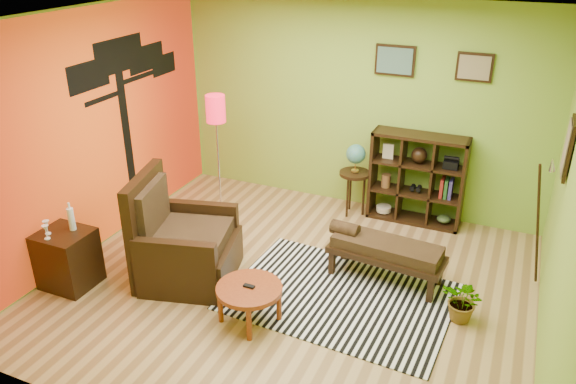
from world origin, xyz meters
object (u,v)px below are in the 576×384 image
at_px(coffee_table, 249,292).
at_px(side_cabinet, 68,258).
at_px(armchair, 182,247).
at_px(potted_plant, 464,305).
at_px(globe_table, 355,162).
at_px(cube_shelf, 418,179).
at_px(bench, 383,249).
at_px(floor_lamp, 216,120).

distance_m(coffee_table, side_cabinet, 2.09).
relative_size(armchair, potted_plant, 2.66).
relative_size(globe_table, cube_shelf, 0.83).
distance_m(coffee_table, armchair, 1.12).
bearing_deg(bench, floor_lamp, 166.39).
distance_m(armchair, side_cabinet, 1.21).
distance_m(coffee_table, potted_plant, 2.11).
bearing_deg(bench, armchair, -157.77).
bearing_deg(floor_lamp, coffee_table, -53.16).
bearing_deg(side_cabinet, floor_lamp, 70.48).
relative_size(armchair, side_cabinet, 1.27).
distance_m(cube_shelf, potted_plant, 2.16).
relative_size(globe_table, potted_plant, 2.20).
height_order(coffee_table, bench, bench).
relative_size(coffee_table, bench, 0.50).
xyz_separation_m(armchair, globe_table, (1.27, 2.21, 0.39)).
relative_size(cube_shelf, bench, 0.92).
height_order(side_cabinet, cube_shelf, cube_shelf).
bearing_deg(potted_plant, cube_shelf, 114.84).
xyz_separation_m(bench, potted_plant, (0.93, -0.40, -0.20)).
distance_m(coffee_table, cube_shelf, 2.96).
height_order(coffee_table, floor_lamp, floor_lamp).
bearing_deg(floor_lamp, potted_plant, -16.51).
bearing_deg(potted_plant, bench, 156.51).
distance_m(coffee_table, globe_table, 2.67).
relative_size(side_cabinet, floor_lamp, 0.57).
height_order(cube_shelf, potted_plant, cube_shelf).
bearing_deg(armchair, coffee_table, -21.76).
distance_m(floor_lamp, potted_plant, 3.62).
bearing_deg(coffee_table, potted_plant, 23.71).
xyz_separation_m(side_cabinet, globe_table, (2.31, 2.84, 0.43)).
relative_size(globe_table, bench, 0.77).
height_order(armchair, side_cabinet, armchair).
xyz_separation_m(floor_lamp, globe_table, (1.59, 0.81, -0.61)).
height_order(armchair, globe_table, armchair).
bearing_deg(floor_lamp, globe_table, 27.02).
bearing_deg(cube_shelf, floor_lamp, -158.45).
xyz_separation_m(side_cabinet, cube_shelf, (3.11, 2.97, 0.28)).
xyz_separation_m(armchair, bench, (2.04, 0.83, 0.01)).
height_order(globe_table, cube_shelf, cube_shelf).
bearing_deg(bench, globe_table, 119.01).
xyz_separation_m(floor_lamp, bench, (2.36, -0.57, -0.99)).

